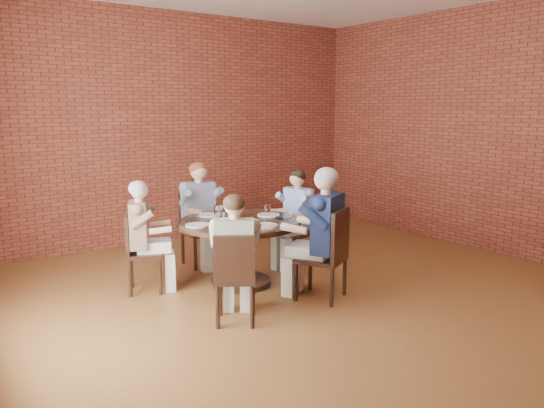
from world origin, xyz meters
TOP-DOWN VIEW (x-y plane):
  - floor at (0.00, 0.00)m, footprint 7.00×7.00m
  - wall_back at (0.00, 3.50)m, footprint 7.00×0.00m
  - wall_right at (3.25, 0.00)m, footprint 0.00×7.00m
  - dining_table at (-0.38, 1.05)m, footprint 1.38×1.38m
  - chair_a at (0.64, 1.25)m, footprint 0.44×0.44m
  - diner_a at (0.57, 1.24)m, footprint 0.65×0.57m
  - chair_b at (-0.37, 2.09)m, footprint 0.42×0.42m
  - diner_b at (-0.37, 2.00)m, footprint 0.53×0.65m
  - chair_c at (-1.41, 1.50)m, footprint 0.49×0.49m
  - diner_c at (-1.35, 1.47)m, footprint 0.71×0.66m
  - chair_d at (-1.03, 0.10)m, footprint 0.52×0.52m
  - diner_d at (-0.99, 0.16)m, footprint 0.71×0.73m
  - chair_e at (0.12, 0.10)m, footprint 0.62×0.62m
  - diner_e at (0.08, 0.18)m, footprint 0.82×0.88m
  - plate_a at (0.04, 1.09)m, footprint 0.26×0.26m
  - plate_b at (-0.51, 1.50)m, footprint 0.26×0.26m
  - plate_c at (-0.89, 1.09)m, footprint 0.26×0.26m
  - plate_d at (-0.30, 0.65)m, footprint 0.26×0.26m
  - glass_a at (-0.01, 1.03)m, footprint 0.07×0.07m
  - glass_b at (-0.30, 1.20)m, footprint 0.07×0.07m
  - glass_c at (-0.49, 1.37)m, footprint 0.07×0.07m
  - glass_d at (-0.49, 1.18)m, footprint 0.07×0.07m
  - glass_e at (-0.58, 0.98)m, footprint 0.07×0.07m
  - glass_f at (-0.54, 0.62)m, footprint 0.07×0.07m
  - smartphone at (0.06, 0.90)m, footprint 0.10×0.14m

SIDE VIEW (x-z plane):
  - floor at x=0.00m, z-range 0.00..0.00m
  - chair_a at x=0.64m, z-range 0.04..0.92m
  - chair_d at x=-1.03m, z-range 0.04..0.92m
  - chair_c at x=-1.41m, z-range 0.04..0.92m
  - chair_b at x=-0.37m, z-range 0.04..0.97m
  - chair_e at x=0.12m, z-range 0.04..1.01m
  - dining_table at x=-0.38m, z-range 0.15..0.90m
  - diner_a at x=0.57m, z-range 0.00..1.23m
  - diner_d at x=-0.99m, z-range 0.00..1.23m
  - diner_c at x=-1.35m, z-range 0.00..1.23m
  - diner_b at x=-0.37m, z-range 0.00..1.32m
  - diner_e at x=0.08m, z-range 0.00..1.40m
  - smartphone at x=0.06m, z-range 0.75..0.76m
  - plate_a at x=0.04m, z-range 0.75..0.76m
  - plate_b at x=-0.51m, z-range 0.75..0.76m
  - plate_c at x=-0.89m, z-range 0.75..0.76m
  - plate_d at x=-0.30m, z-range 0.75..0.76m
  - glass_a at x=-0.01m, z-range 0.75..0.89m
  - glass_b at x=-0.30m, z-range 0.75..0.89m
  - glass_c at x=-0.49m, z-range 0.75..0.89m
  - glass_d at x=-0.49m, z-range 0.75..0.89m
  - glass_e at x=-0.58m, z-range 0.75..0.89m
  - glass_f at x=-0.54m, z-range 0.75..0.89m
  - wall_back at x=0.00m, z-range -1.80..5.20m
  - wall_right at x=3.25m, z-range -1.80..5.20m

